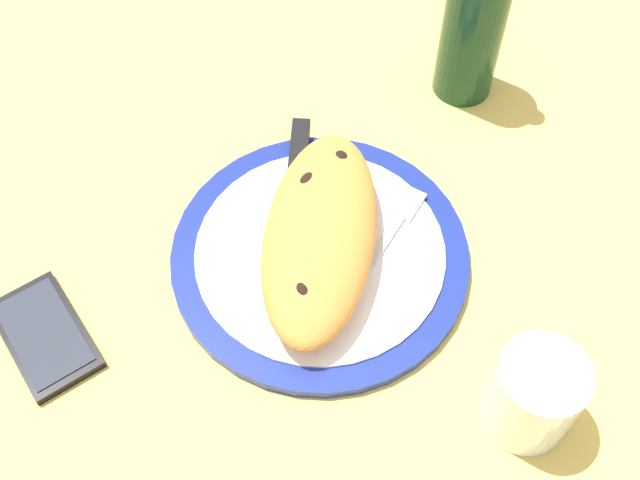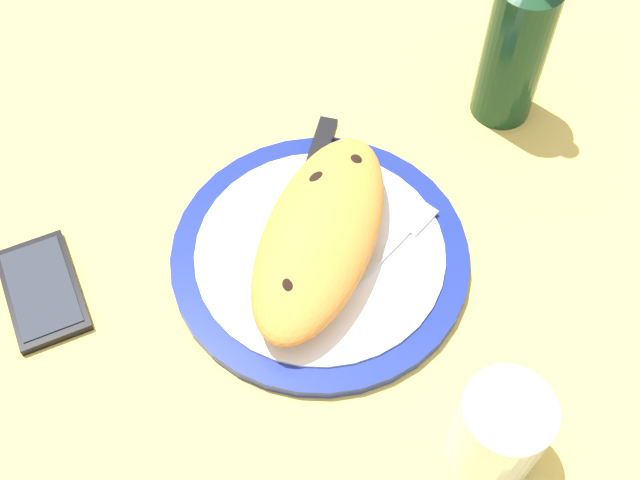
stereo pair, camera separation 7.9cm
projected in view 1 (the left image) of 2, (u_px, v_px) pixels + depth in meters
The scene contains 8 objects.
ground_plane at pixel (320, 267), 83.43cm from camera, with size 150.00×150.00×3.00cm, color #DBB756.
plate at pixel (320, 255), 81.53cm from camera, with size 30.36×30.36×1.62cm.
calzone at pixel (318, 233), 78.46cm from camera, with size 26.85×15.95×5.89cm.
fork at pixel (389, 235), 81.61cm from camera, with size 16.20×4.48×0.40cm.
knife at pixel (296, 181), 85.00cm from camera, with size 23.27×8.49×1.20cm.
smartphone at pixel (45, 335), 76.84cm from camera, with size 12.69×13.94×1.16cm.
water_glass at pixel (533, 398), 69.56cm from camera, with size 7.77×7.77×9.52cm.
wine_bottle at pixel (475, 19), 86.76cm from camera, with size 6.94×6.94×26.90cm.
Camera 1 is at (-40.56, -14.74, 69.96)cm, focal length 44.94 mm.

